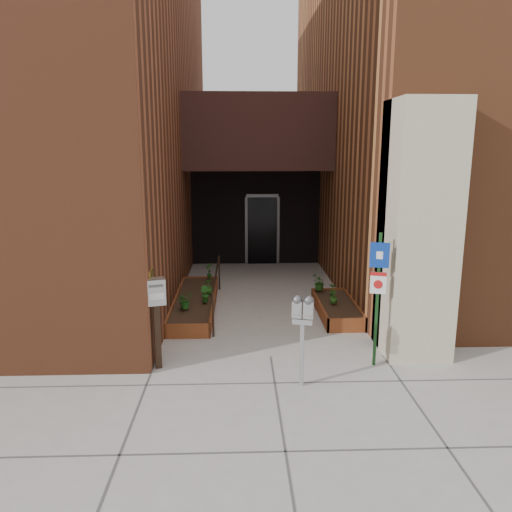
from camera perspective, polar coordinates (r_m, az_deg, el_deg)
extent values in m
plane|color=#9E9991|center=(8.96, 1.67, -11.45)|extent=(80.00, 80.00, 0.00)
cube|color=brown|center=(15.91, -23.07, 16.39)|extent=(8.00, 14.60, 10.00)
cube|color=brown|center=(16.73, 21.91, 16.24)|extent=(8.00, 13.70, 10.00)
cube|color=#B5AB8B|center=(9.05, 18.02, 2.73)|extent=(1.10, 1.20, 4.40)
cube|color=black|center=(14.20, 0.17, 13.90)|extent=(4.20, 2.00, 2.00)
cube|color=black|center=(15.74, -0.04, 4.62)|extent=(4.00, 0.30, 3.00)
cube|color=black|center=(15.63, 0.72, 2.90)|extent=(0.90, 0.06, 2.10)
cube|color=#B79338|center=(8.38, -11.89, -2.55)|extent=(0.04, 0.30, 0.30)
cube|color=maroon|center=(9.79, -7.87, -8.51)|extent=(0.90, 0.04, 0.30)
cube|color=maroon|center=(13.17, -6.35, -2.99)|extent=(0.90, 0.04, 0.30)
cube|color=maroon|center=(11.51, -9.14, -5.34)|extent=(0.04, 3.60, 0.30)
cube|color=maroon|center=(11.44, -4.84, -5.34)|extent=(0.04, 3.60, 0.30)
cube|color=black|center=(11.47, -6.99, -5.44)|extent=(0.82, 3.52, 0.26)
cube|color=maroon|center=(10.16, 10.39, -7.82)|extent=(0.80, 0.04, 0.30)
cube|color=maroon|center=(12.17, 8.23, -4.34)|extent=(0.80, 0.04, 0.30)
cube|color=maroon|center=(11.09, 7.27, -5.97)|extent=(0.04, 2.20, 0.30)
cube|color=maroon|center=(11.24, 11.12, -5.86)|extent=(0.04, 2.20, 0.30)
cube|color=black|center=(11.16, 9.20, -6.02)|extent=(0.72, 2.12, 0.26)
cylinder|color=black|center=(9.73, -4.93, -6.70)|extent=(0.04, 0.04, 0.90)
cylinder|color=black|center=(12.89, -4.22, -1.91)|extent=(0.04, 0.04, 0.90)
cylinder|color=black|center=(11.19, -4.56, -1.85)|extent=(0.04, 3.30, 0.04)
cube|color=#9B9A9D|center=(7.82, 5.26, -11.18)|extent=(0.07, 0.07, 1.01)
cube|color=#9B9A9D|center=(7.62, 5.34, -7.42)|extent=(0.32, 0.19, 0.08)
cube|color=#9B9A9D|center=(7.57, 4.72, -6.09)|extent=(0.17, 0.13, 0.26)
sphere|color=#59595B|center=(7.52, 4.74, -5.00)|extent=(0.15, 0.15, 0.15)
cube|color=white|center=(7.51, 4.67, -6.07)|extent=(0.09, 0.03, 0.05)
cube|color=#B21414|center=(7.54, 4.66, -6.65)|extent=(0.09, 0.03, 0.03)
cube|color=#9B9A9D|center=(7.55, 6.02, -6.16)|extent=(0.17, 0.13, 0.26)
sphere|color=#59595B|center=(7.50, 6.04, -5.07)|extent=(0.15, 0.15, 0.15)
cube|color=white|center=(7.49, 5.98, -6.14)|extent=(0.09, 0.03, 0.05)
cube|color=#B21414|center=(7.52, 5.96, -6.73)|extent=(0.09, 0.03, 0.03)
cube|color=#143815|center=(8.50, 13.68, -4.97)|extent=(0.06, 0.06, 2.27)
cube|color=navy|center=(8.28, 13.95, 0.10)|extent=(0.30, 0.10, 0.41)
cube|color=white|center=(8.27, 13.95, 0.09)|extent=(0.10, 0.04, 0.12)
cube|color=white|center=(8.39, 13.78, -3.01)|extent=(0.25, 0.09, 0.36)
cube|color=#B21414|center=(8.34, 13.84, -2.03)|extent=(0.25, 0.08, 0.06)
cylinder|color=#B21414|center=(8.38, 13.78, -3.17)|extent=(0.14, 0.05, 0.14)
cube|color=black|center=(8.51, -11.19, -8.95)|extent=(0.13, 0.13, 1.12)
cube|color=#B5B4B7|center=(8.26, -11.41, -3.99)|extent=(0.35, 0.30, 0.43)
cube|color=#59595B|center=(8.12, -11.35, -3.39)|extent=(0.22, 0.07, 0.04)
cube|color=white|center=(8.16, -11.30, -4.56)|extent=(0.24, 0.07, 0.10)
imported|color=#1D5919|center=(10.58, -8.11, -5.03)|extent=(0.45, 0.45, 0.36)
imported|color=#205B1A|center=(10.97, -5.90, -4.34)|extent=(0.28, 0.28, 0.36)
imported|color=#285D1A|center=(11.58, -5.46, -3.47)|extent=(0.27, 0.27, 0.34)
imported|color=#215819|center=(12.89, -5.40, -1.68)|extent=(0.28, 0.28, 0.41)
imported|color=#285718|center=(10.95, 8.88, -4.57)|extent=(0.21, 0.21, 0.31)
imported|color=#215919|center=(11.49, 8.69, -3.82)|extent=(0.22, 0.22, 0.29)
imported|color=#1F4F16|center=(11.86, 7.24, -3.05)|extent=(0.47, 0.47, 0.38)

